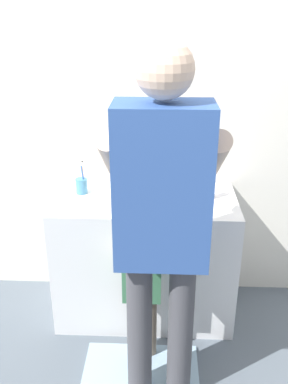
{
  "coord_description": "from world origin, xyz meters",
  "views": [
    {
      "loc": [
        0.09,
        -2.01,
        1.88
      ],
      "look_at": [
        0.0,
        0.15,
        0.93
      ],
      "focal_mm": 39.68,
      "sensor_mm": 36.0,
      "label": 1
    }
  ],
  "objects": [
    {
      "name": "back_wall",
      "position": [
        0.0,
        0.62,
        1.35
      ],
      "size": [
        4.4,
        0.08,
        2.7
      ],
      "color": "silver",
      "rests_on": "ground"
    },
    {
      "name": "toothbrush_cup",
      "position": [
        -0.39,
        0.37,
        0.88
      ],
      "size": [
        0.07,
        0.07,
        0.21
      ],
      "color": "#4C8EB2",
      "rests_on": "vanity_cabinet"
    },
    {
      "name": "faucet",
      "position": [
        0.0,
        0.51,
        0.9
      ],
      "size": [
        0.18,
        0.14,
        0.18
      ],
      "color": "#B7BABF",
      "rests_on": "vanity_cabinet"
    },
    {
      "name": "sink_basin",
      "position": [
        0.0,
        0.28,
        0.88
      ],
      "size": [
        0.39,
        0.39,
        0.11
      ],
      "color": "silver",
      "rests_on": "vanity_cabinet"
    },
    {
      "name": "soap_bottle",
      "position": [
        0.38,
        0.32,
        0.89
      ],
      "size": [
        0.06,
        0.06,
        0.16
      ],
      "color": "#B27FC6",
      "rests_on": "vanity_cabinet"
    },
    {
      "name": "ground_plane",
      "position": [
        0.0,
        0.0,
        0.0
      ],
      "size": [
        14.0,
        14.0,
        0.0
      ],
      "primitive_type": "plane",
      "color": "slate"
    },
    {
      "name": "vanity_cabinet",
      "position": [
        0.0,
        0.3,
        0.41
      ],
      "size": [
        1.1,
        0.54,
        0.82
      ],
      "primitive_type": "cube",
      "color": "white",
      "rests_on": "ground"
    },
    {
      "name": "bath_mat",
      "position": [
        0.0,
        -0.25,
        0.01
      ],
      "size": [
        0.64,
        0.4,
        0.02
      ],
      "primitive_type": "cube",
      "color": "#99B7CC",
      "rests_on": "ground"
    },
    {
      "name": "child_toddler",
      "position": [
        0.0,
        -0.1,
        0.54
      ],
      "size": [
        0.28,
        0.28,
        0.9
      ],
      "color": "#6B5B4C",
      "rests_on": "ground"
    },
    {
      "name": "adult_parent",
      "position": [
        0.1,
        -0.34,
        1.07
      ],
      "size": [
        0.55,
        0.58,
        1.78
      ],
      "color": "#47474C",
      "rests_on": "ground"
    }
  ]
}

